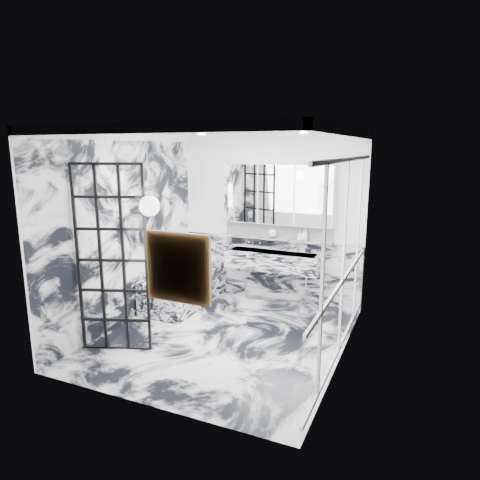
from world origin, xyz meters
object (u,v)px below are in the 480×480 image
at_px(trough_sink, 273,261).
at_px(mirror_cabinet, 277,195).
at_px(crittall_door, 112,260).
at_px(bathtub, 185,288).

relative_size(trough_sink, mirror_cabinet, 0.84).
xyz_separation_m(crittall_door, trough_sink, (1.28, 2.46, -0.47)).
bearing_deg(crittall_door, bathtub, 71.78).
distance_m(crittall_door, trough_sink, 2.81).
xyz_separation_m(crittall_door, bathtub, (-0.05, 1.80, -0.92)).
relative_size(crittall_door, trough_sink, 1.49).
bearing_deg(bathtub, crittall_door, -88.44).
distance_m(crittall_door, bathtub, 2.02).
relative_size(mirror_cabinet, bathtub, 1.15).
distance_m(trough_sink, bathtub, 1.55).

